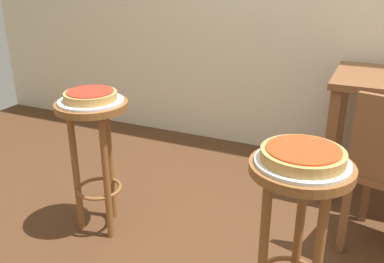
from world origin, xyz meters
name	(u,v)px	position (x,y,z in m)	size (l,w,h in m)	color
stool_foreground	(297,213)	(0.25, -0.14, 0.54)	(0.37, 0.37, 0.74)	brown
serving_plate_foreground	(302,162)	(0.25, -0.14, 0.74)	(0.33, 0.33, 0.01)	silver
pizza_foreground	(303,155)	(0.25, -0.14, 0.77)	(0.29, 0.29, 0.05)	tan
stool_middle	(95,139)	(-0.85, 0.13, 0.54)	(0.37, 0.37, 0.74)	brown
serving_plate_middle	(91,101)	(-0.85, 0.13, 0.74)	(0.33, 0.33, 0.01)	silver
pizza_middle	(90,96)	(-0.85, 0.13, 0.77)	(0.26, 0.26, 0.05)	tan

